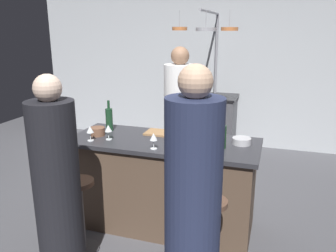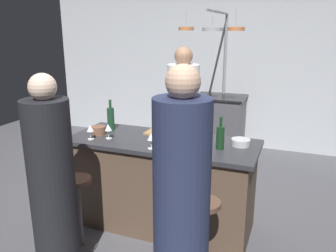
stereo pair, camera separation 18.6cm
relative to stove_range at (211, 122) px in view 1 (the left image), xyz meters
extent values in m
plane|color=#4C4C51|center=(0.00, -2.45, -0.45)|extent=(9.00, 9.00, 0.00)
cube|color=#B2B7BC|center=(0.00, 0.40, 0.85)|extent=(6.40, 0.16, 2.60)
cube|color=brown|center=(0.00, -2.45, -0.02)|extent=(1.72, 0.66, 0.86)
cube|color=#2D2D33|center=(0.00, -2.45, 0.43)|extent=(1.80, 0.72, 0.04)
cube|color=#47474C|center=(0.00, 0.00, -0.02)|extent=(0.76, 0.60, 0.86)
cube|color=black|center=(0.00, 0.00, 0.43)|extent=(0.80, 0.64, 0.03)
cylinder|color=white|center=(-0.08, -1.61, 0.32)|extent=(0.37, 0.37, 1.53)
sphere|color=#8C664C|center=(-0.08, -1.61, 1.18)|extent=(0.21, 0.21, 0.21)
cylinder|color=#4C4C51|center=(0.58, -3.07, -0.11)|extent=(0.06, 0.06, 0.62)
cylinder|color=brown|center=(0.58, -3.07, 0.21)|extent=(0.26, 0.26, 0.04)
cylinder|color=#262D4C|center=(0.54, -3.45, 0.32)|extent=(0.36, 0.36, 1.53)
sphere|color=#D8AD8C|center=(0.54, -3.45, 1.17)|extent=(0.21, 0.21, 0.21)
cylinder|color=#4C4C51|center=(-0.55, -3.07, -0.43)|extent=(0.28, 0.28, 0.02)
cylinder|color=#4C4C51|center=(-0.55, -3.07, -0.11)|extent=(0.06, 0.06, 0.62)
cylinder|color=brown|center=(-0.55, -3.07, 0.21)|extent=(0.26, 0.26, 0.04)
cylinder|color=black|center=(-0.50, -3.42, 0.27)|extent=(0.34, 0.34, 1.44)
sphere|color=beige|center=(-0.50, -3.42, 1.08)|extent=(0.20, 0.20, 0.20)
cylinder|color=gray|center=(0.00, 0.25, 0.63)|extent=(0.04, 0.04, 2.15)
cylinder|color=gray|center=(0.00, -0.39, 1.70)|extent=(0.04, 1.28, 0.04)
cylinder|color=#B26638|center=(-0.30, -0.87, 1.48)|extent=(0.20, 0.20, 0.04)
cylinder|color=gray|center=(-0.30, -0.88, 1.59)|extent=(0.01, 0.01, 0.23)
cylinder|color=gray|center=(0.05, -0.84, 1.47)|extent=(0.27, 0.27, 0.04)
cylinder|color=gray|center=(0.05, -0.88, 1.58)|extent=(0.01, 0.01, 0.24)
cylinder|color=#B26638|center=(0.35, -0.84, 1.47)|extent=(0.22, 0.22, 0.04)
cylinder|color=gray|center=(0.35, -0.88, 1.59)|extent=(0.01, 0.01, 0.23)
cube|color=#997047|center=(-0.08, -2.25, 0.46)|extent=(0.32, 0.22, 0.02)
cylinder|color=#382319|center=(0.30, -2.38, 0.56)|extent=(0.05, 0.05, 0.21)
cylinder|color=brown|center=(0.17, -2.25, 0.56)|extent=(0.07, 0.07, 0.20)
cylinder|color=brown|center=(0.17, -2.25, 0.70)|extent=(0.03, 0.03, 0.08)
cylinder|color=#143319|center=(0.56, -2.49, 0.56)|extent=(0.07, 0.07, 0.20)
cylinder|color=#143319|center=(0.56, -2.49, 0.70)|extent=(0.03, 0.03, 0.08)
cylinder|color=#193D23|center=(-0.63, -2.32, 0.57)|extent=(0.07, 0.07, 0.23)
cylinder|color=#193D23|center=(-0.63, -2.32, 0.73)|extent=(0.03, 0.03, 0.08)
cylinder|color=silver|center=(-0.65, -2.67, 0.46)|extent=(0.06, 0.06, 0.01)
cylinder|color=silver|center=(-0.65, -2.67, 0.50)|extent=(0.01, 0.01, 0.07)
cone|color=silver|center=(-0.65, -2.67, 0.57)|extent=(0.07, 0.07, 0.06)
cylinder|color=silver|center=(0.00, -2.71, 0.46)|extent=(0.06, 0.06, 0.01)
cylinder|color=silver|center=(0.00, -2.71, 0.50)|extent=(0.01, 0.01, 0.07)
cone|color=silver|center=(0.00, -2.71, 0.57)|extent=(0.07, 0.07, 0.06)
cylinder|color=silver|center=(-0.50, -2.59, 0.46)|extent=(0.06, 0.06, 0.01)
cylinder|color=silver|center=(-0.50, -2.59, 0.50)|extent=(0.01, 0.01, 0.07)
cone|color=silver|center=(-0.50, -2.59, 0.57)|extent=(0.07, 0.07, 0.06)
cylinder|color=#B7B7BC|center=(0.72, -2.34, 0.48)|extent=(0.17, 0.17, 0.06)
cylinder|color=brown|center=(-0.67, -2.50, 0.49)|extent=(0.15, 0.15, 0.08)
cylinder|color=#334C6B|center=(0.19, -2.49, 0.49)|extent=(0.15, 0.15, 0.06)
camera|label=1|loc=(0.99, -5.36, 1.46)|focal=36.57mm
camera|label=2|loc=(1.16, -5.30, 1.46)|focal=36.57mm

